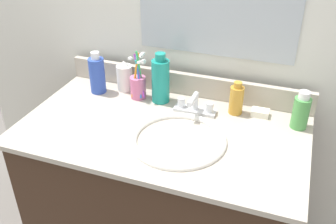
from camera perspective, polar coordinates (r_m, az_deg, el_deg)
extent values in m
cube|color=#382316|center=(1.58, -0.84, -13.71)|extent=(0.96, 0.52, 0.71)
cube|color=#B2A899|center=(1.35, -0.95, -2.72)|extent=(1.00, 0.56, 0.02)
cube|color=#B2A899|center=(1.54, 2.59, 4.25)|extent=(1.00, 0.02, 0.09)
cube|color=silver|center=(1.65, 3.15, 1.46)|extent=(2.10, 0.04, 1.30)
torus|color=white|center=(1.28, 1.52, -4.13)|extent=(0.33, 0.33, 0.02)
ellipsoid|color=white|center=(1.30, 1.49, -5.74)|extent=(0.28, 0.28, 0.11)
cylinder|color=#B2B5BA|center=(1.32, 1.47, -6.96)|extent=(0.04, 0.04, 0.01)
cube|color=silver|center=(1.44, 4.06, 0.26)|extent=(0.16, 0.05, 0.01)
cylinder|color=silver|center=(1.42, 4.12, 1.51)|extent=(0.02, 0.02, 0.06)
cylinder|color=silver|center=(1.37, 3.75, 1.92)|extent=(0.02, 0.09, 0.02)
cylinder|color=silver|center=(1.44, 2.00, 1.46)|extent=(0.03, 0.03, 0.04)
cylinder|color=silver|center=(1.41, 6.24, 0.70)|extent=(0.03, 0.03, 0.04)
cylinder|color=teal|center=(1.47, -1.12, 4.62)|extent=(0.07, 0.07, 0.17)
cylinder|color=teal|center=(1.43, -1.16, 8.23)|extent=(0.04, 0.04, 0.03)
cylinder|color=white|center=(1.58, -6.50, 5.10)|extent=(0.06, 0.06, 0.11)
cone|color=white|center=(1.55, -6.64, 7.25)|extent=(0.04, 0.04, 0.02)
cylinder|color=gold|center=(1.42, 10.17, 1.74)|extent=(0.05, 0.05, 0.11)
cylinder|color=gold|center=(1.39, 10.41, 4.01)|extent=(0.03, 0.03, 0.02)
cylinder|color=#2D4CB2|center=(1.57, -10.53, 5.38)|extent=(0.06, 0.06, 0.15)
cylinder|color=white|center=(1.53, -10.84, 8.29)|extent=(0.03, 0.03, 0.03)
cylinder|color=#4C9E4C|center=(1.39, 19.22, -0.14)|extent=(0.06, 0.06, 0.11)
cylinder|color=white|center=(1.36, 19.72, 2.38)|extent=(0.04, 0.04, 0.03)
cylinder|color=#D16693|center=(1.52, -4.49, 3.69)|extent=(0.06, 0.06, 0.09)
cylinder|color=#26B2B2|center=(1.50, -4.14, 5.17)|extent=(0.03, 0.02, 0.15)
cube|color=white|center=(1.47, -3.63, 7.44)|extent=(0.01, 0.02, 0.01)
cylinder|color=blue|center=(1.48, -4.43, 5.24)|extent=(0.03, 0.04, 0.17)
cube|color=white|center=(1.44, -4.29, 7.43)|extent=(0.01, 0.02, 0.01)
cylinder|color=green|center=(1.49, -4.17, 5.71)|extent=(0.03, 0.01, 0.19)
cube|color=white|center=(1.45, -3.84, 8.64)|extent=(0.01, 0.02, 0.01)
cylinder|color=#B23FBF|center=(1.48, -4.30, 5.38)|extent=(0.05, 0.03, 0.17)
cube|color=white|center=(1.44, -3.78, 7.61)|extent=(0.01, 0.02, 0.01)
cylinder|color=orange|center=(1.49, -4.92, 5.47)|extent=(0.03, 0.04, 0.18)
cube|color=white|center=(1.45, -5.68, 7.99)|extent=(0.01, 0.02, 0.01)
cylinder|color=white|center=(1.50, -4.30, 5.56)|extent=(0.01, 0.03, 0.17)
cube|color=white|center=(1.48, -4.17, 8.29)|extent=(0.01, 0.02, 0.01)
cube|color=white|center=(1.45, 13.61, -0.10)|extent=(0.06, 0.04, 0.02)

